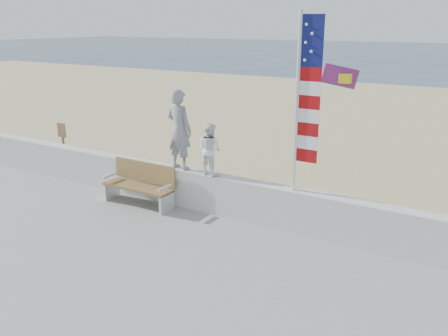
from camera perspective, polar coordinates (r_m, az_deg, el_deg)
The scene contains 9 objects.
ground at distance 9.46m, azimuth -6.80°, elevation -10.44°, with size 220.00×220.00×0.00m, color #283E51.
sand at distance 16.97m, azimuth 12.07°, elevation 2.01°, with size 90.00×40.00×0.08m, color tan.
seawall at distance 10.70m, azimuth -0.36°, elevation -3.25°, with size 30.00×0.35×0.90m, color silver.
adult at distance 10.92m, azimuth -5.40°, elevation 4.61°, with size 0.68×0.44×1.85m, color gray.
child at distance 10.54m, azimuth -1.72°, elevation 2.30°, with size 0.57×0.44×1.16m, color white.
bench at distance 11.45m, azimuth -10.03°, elevation -1.83°, with size 1.80×0.57×1.00m.
flag at distance 9.30m, azimuth 9.56°, elevation 8.45°, with size 0.50×0.08×3.50m.
parafoil_kite at distance 12.43m, azimuth 13.81°, elevation 10.67°, with size 0.95×0.65×0.65m.
sign at distance 14.81m, azimuth -18.78°, elevation 2.88°, with size 0.32×0.07×1.46m.
Camera 1 is at (5.24, -6.56, 4.36)m, focal length 38.00 mm.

